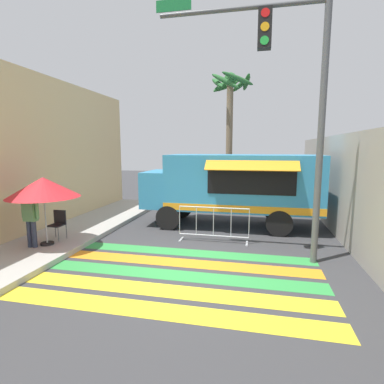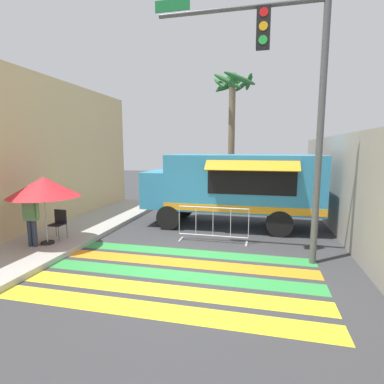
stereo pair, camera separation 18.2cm
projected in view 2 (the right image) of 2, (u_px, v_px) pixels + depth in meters
ground_plane at (184, 267)px, 7.30m from camera, size 60.00×60.00×0.00m
sidewalk_left at (1, 247)px, 8.52m from camera, size 4.40×16.00×0.15m
concrete_wall_right at (347, 189)px, 8.97m from camera, size 0.20×16.00×3.31m
crosswalk_painted at (177, 275)px, 6.78m from camera, size 6.40×3.60×0.01m
food_truck at (230, 184)px, 10.92m from camera, size 6.31×2.60×2.64m
traffic_signal_pole at (289, 81)px, 7.06m from camera, size 4.14×0.29×6.55m
patio_umbrella at (44, 187)px, 8.36m from camera, size 1.95×1.95×1.93m
folding_chair at (59, 221)px, 9.05m from camera, size 0.40×0.40×0.87m
vendor_person at (31, 215)px, 8.25m from camera, size 0.53×0.21×1.59m
barricade_front at (213, 225)px, 9.15m from camera, size 2.17×0.44×1.10m
palm_tree at (232, 110)px, 14.89m from camera, size 2.24×2.32×6.57m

